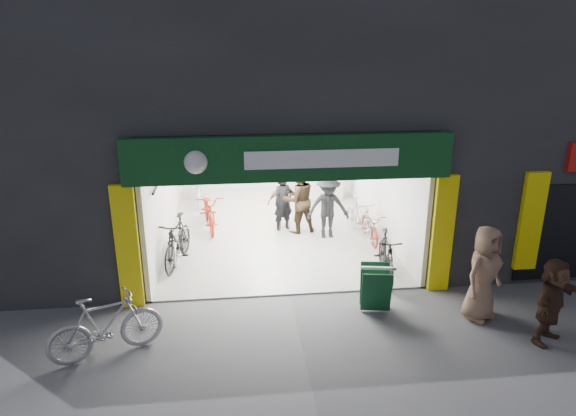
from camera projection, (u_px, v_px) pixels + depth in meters
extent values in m
plane|color=#56565B|center=(290.00, 296.00, 10.99)|extent=(60.00, 60.00, 0.00)
cube|color=#232326|center=(305.00, 16.00, 13.93)|extent=(16.00, 10.00, 4.50)
cube|color=#232326|center=(77.00, 166.00, 14.54)|extent=(5.00, 10.00, 3.50)
cube|color=#232326|center=(465.00, 156.00, 15.75)|extent=(6.00, 10.00, 3.50)
cube|color=#9E9E99|center=(274.00, 228.00, 14.75)|extent=(6.00, 8.00, 0.04)
cube|color=silver|center=(264.00, 144.00, 18.08)|extent=(6.00, 0.20, 3.20)
cube|color=silver|center=(165.00, 178.00, 13.92)|extent=(0.10, 8.00, 3.20)
cube|color=silver|center=(377.00, 172.00, 14.54)|extent=(0.10, 8.00, 3.20)
cube|color=white|center=(273.00, 115.00, 13.69)|extent=(6.00, 8.00, 0.10)
cube|color=black|center=(289.00, 140.00, 10.00)|extent=(6.00, 0.30, 0.30)
cube|color=black|center=(291.00, 158.00, 9.89)|extent=(6.40, 0.25, 0.90)
cube|color=white|center=(322.00, 159.00, 9.82)|extent=(3.00, 0.02, 0.35)
cube|color=#F8EB0D|center=(128.00, 248.00, 10.17)|extent=(0.45, 0.12, 2.60)
cube|color=#F8EB0D|center=(442.00, 234.00, 10.86)|extent=(0.45, 0.12, 2.60)
cube|color=#F8EB0D|center=(531.00, 222.00, 11.00)|extent=(0.50, 0.12, 2.20)
cylinder|color=black|center=(166.00, 165.00, 13.21)|extent=(0.06, 5.00, 0.06)
cube|color=silver|center=(321.00, 185.00, 17.13)|extent=(1.40, 0.60, 1.00)
cube|color=white|center=(284.00, 138.00, 11.09)|extent=(1.30, 0.35, 0.04)
cube|color=white|center=(276.00, 124.00, 12.78)|extent=(1.30, 0.35, 0.04)
cube|color=white|center=(270.00, 113.00, 14.47)|extent=(1.30, 0.35, 0.04)
cube|color=white|center=(266.00, 105.00, 16.16)|extent=(1.30, 0.35, 0.04)
imported|color=#AEAEB3|center=(179.00, 239.00, 12.76)|extent=(0.70, 1.86, 0.97)
imported|color=black|center=(177.00, 241.00, 12.30)|extent=(0.96, 2.07, 1.20)
imported|color=maroon|center=(209.00, 210.00, 14.59)|extent=(1.01, 2.15, 1.09)
imported|color=#B2B3B7|center=(198.00, 187.00, 16.68)|extent=(0.62, 1.97, 1.17)
imported|color=black|center=(386.00, 256.00, 11.62)|extent=(0.72, 1.85, 1.08)
imported|color=maroon|center=(370.00, 226.00, 13.75)|extent=(0.57, 1.60, 0.84)
imported|color=#B6B6BB|center=(360.00, 217.00, 14.05)|extent=(0.87, 1.87, 1.08)
imported|color=#A4A4A8|center=(106.00, 325.00, 8.79)|extent=(2.02, 1.24, 1.18)
imported|color=black|center=(283.00, 203.00, 14.33)|extent=(0.71, 0.61, 1.65)
imported|color=#312516|center=(299.00, 200.00, 14.13)|extent=(1.08, 0.93, 1.93)
imported|color=black|center=(328.00, 207.00, 13.77)|extent=(1.16, 0.68, 1.78)
imported|color=#9C7C5B|center=(284.00, 202.00, 14.53)|extent=(0.95, 0.46, 1.57)
imported|color=#83634C|center=(483.00, 273.00, 9.85)|extent=(1.12, 1.01, 1.92)
imported|color=#3E281C|center=(552.00, 301.00, 9.14)|extent=(1.51, 1.26, 1.63)
cube|color=#0F3E1F|center=(376.00, 293.00, 10.12)|extent=(0.62, 0.32, 0.90)
cube|color=#0F3E1F|center=(375.00, 283.00, 10.49)|extent=(0.62, 0.32, 0.90)
cube|color=white|center=(377.00, 268.00, 10.16)|extent=(0.62, 0.16, 0.05)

